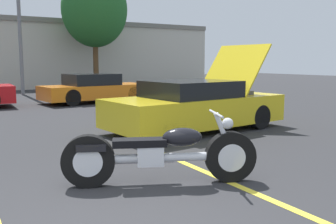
% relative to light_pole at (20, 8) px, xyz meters
% --- Properties ---
extents(parking_stripe_middle, '(0.12, 5.26, 0.01)m').
position_rel_light_pole_xyz_m(parking_stripe_middle, '(-0.01, -16.44, -4.40)').
color(parking_stripe_middle, yellow).
rests_on(parking_stripe_middle, ground).
extents(light_pole, '(1.21, 0.28, 8.04)m').
position_rel_light_pole_xyz_m(light_pole, '(0.00, 0.00, 0.00)').
color(light_pole, slate).
rests_on(light_pole, ground).
extents(tree_background, '(3.89, 3.89, 7.03)m').
position_rel_light_pole_xyz_m(tree_background, '(4.39, 1.35, 0.38)').
color(tree_background, brown).
rests_on(tree_background, ground).
extents(motorcycle, '(2.53, 1.24, 1.00)m').
position_rel_light_pole_xyz_m(motorcycle, '(-0.88, -16.17, -3.98)').
color(motorcycle, black).
rests_on(motorcycle, ground).
extents(show_car_hood_open, '(4.71, 2.41, 2.15)m').
position_rel_light_pole_xyz_m(show_car_hood_open, '(1.92, -12.98, -3.79)').
color(show_car_hood_open, yellow).
rests_on(show_car_hood_open, ground).
extents(parked_car_right_row, '(4.68, 2.31, 1.20)m').
position_rel_light_pole_xyz_m(parked_car_right_row, '(1.94, -5.42, -3.83)').
color(parked_car_right_row, orange).
rests_on(parked_car_right_row, ground).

